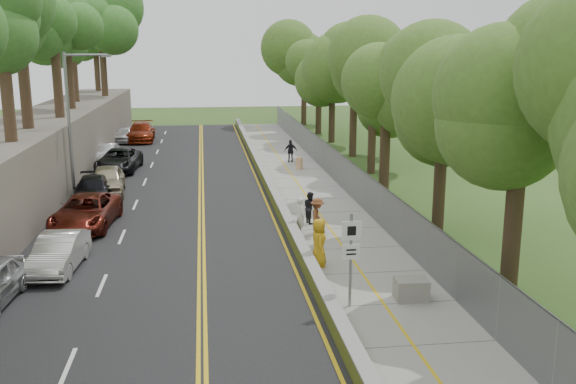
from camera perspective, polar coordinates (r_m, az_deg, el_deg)
The scene contains 25 objects.
ground at distance 23.75m, azimuth 1.36°, elevation -7.56°, with size 140.00×140.00×0.00m, color #33511E.
road at distance 37.95m, azimuth -10.28°, elevation 0.01°, with size 11.20×66.00×0.04m, color black.
sidewalk at distance 38.38m, azimuth 1.65°, elevation 0.36°, with size 4.20×66.00×0.05m, color gray.
jersey_barrier at distance 38.03m, azimuth -1.77°, elevation 0.67°, with size 0.42×66.00×0.60m, color #D3F039.
rock_embankment at distance 38.83m, azimuth -22.43°, elevation 2.52°, with size 5.00×66.00×4.00m, color #595147.
chainlink_fence at distance 38.57m, azimuth 4.75°, elevation 1.87°, with size 0.04×66.00×2.00m, color slate.
trees_embankment at distance 38.27m, azimuth -22.79°, elevation 15.16°, with size 6.40×66.00×13.00m, color #3E7C2C, non-canonical shape.
trees_fenceside at distance 38.48m, azimuth 8.39°, elevation 10.75°, with size 7.00×66.00×14.00m, color #527E2C, non-canonical shape.
streetlight at distance 36.84m, azimuth -18.57°, elevation 6.47°, with size 2.52×0.22×8.00m.
signpost at distance 20.50m, azimuth 5.62°, elevation -5.14°, with size 0.62×0.09×3.10m.
construction_barrel at distance 44.11m, azimuth 1.00°, elevation 2.57°, with size 0.50×0.50×0.82m, color orange.
concrete_block at distance 21.88m, azimuth 10.89°, elevation -8.47°, with size 1.07×0.80×0.71m, color slate.
car_1 at distance 25.63m, azimuth -19.71°, elevation -5.09°, with size 1.45×4.15×1.37m, color silver.
car_2 at distance 31.21m, azimuth -17.52°, elevation -1.68°, with size 2.48×5.37×1.49m, color maroon.
car_3 at distance 36.20m, azimuth -16.98°, elevation 0.18°, with size 1.91×4.69×1.36m, color black.
car_4 at distance 38.03m, azimuth -15.76°, elevation 1.03°, with size 1.89×4.70×1.60m, color tan.
car_5 at distance 48.62m, azimuth -15.92°, elevation 3.32°, with size 1.41×4.03×1.33m, color silver.
car_6 at distance 44.90m, azimuth -14.80°, elevation 2.76°, with size 2.50×5.43×1.51m, color black.
car_7 at distance 59.00m, azimuth -12.93°, elevation 5.22°, with size 2.30×5.67×1.64m, color maroon.
car_8 at distance 58.65m, azimuth -14.33°, elevation 4.97°, with size 1.62×4.03×1.37m, color white.
painter_0 at distance 24.49m, azimuth 2.75°, elevation -4.52°, with size 0.91×0.59×1.86m, color #C39017.
painter_1 at distance 28.77m, azimuth 1.15°, elevation -2.09°, with size 0.60×0.40×1.65m, color silver.
painter_2 at distance 30.45m, azimuth 1.99°, elevation -1.39°, with size 0.74×0.58×1.52m, color black.
painter_3 at distance 28.60m, azimuth 2.63°, elevation -2.18°, with size 1.07×0.62×1.66m, color brown.
person_far at distance 46.78m, azimuth 0.24°, elevation 3.67°, with size 0.96×0.40×1.65m, color black.
Camera 1 is at (-3.50, -22.00, 8.22)m, focal length 40.00 mm.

